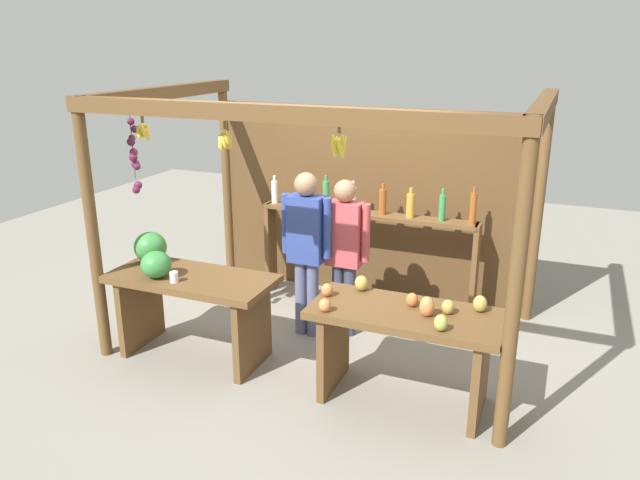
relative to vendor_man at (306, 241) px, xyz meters
The scene contains 7 objects.
ground_plane 0.95m from the vendor_man, 15.13° to the left, with size 12.00×12.00×0.00m, color gray.
market_stall 0.71m from the vendor_man, 71.11° to the left, with size 3.52×2.29×2.25m.
fruit_counter_left 1.17m from the vendor_man, 138.21° to the right, with size 1.43×0.65×1.04m.
fruit_counter_right 1.41m from the vendor_man, 33.87° to the right, with size 1.43×0.64×0.91m.
bottle_shelf_unit 0.93m from the vendor_man, 71.52° to the left, with size 2.26×0.22×1.36m.
vendor_man is the anchor object (origin of this frame).
vendor_woman 0.35m from the vendor_man, 23.64° to the left, with size 0.48×0.20×1.49m.
Camera 1 is at (1.92, -4.90, 2.66)m, focal length 34.48 mm.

